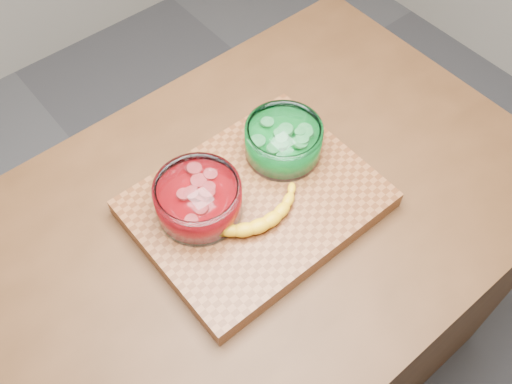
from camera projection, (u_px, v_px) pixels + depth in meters
ground at (256, 360)px, 1.86m from camera, size 3.50×3.50×0.00m
counter at (256, 303)px, 1.49m from camera, size 1.20×0.80×0.90m
cutting_board at (256, 204)px, 1.11m from camera, size 0.45×0.35×0.04m
bowl_red at (198, 199)px, 1.04m from camera, size 0.16×0.16×0.08m
bowl_green at (283, 141)px, 1.13m from camera, size 0.15×0.15×0.07m
banana at (252, 210)px, 1.06m from camera, size 0.23×0.13×0.03m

